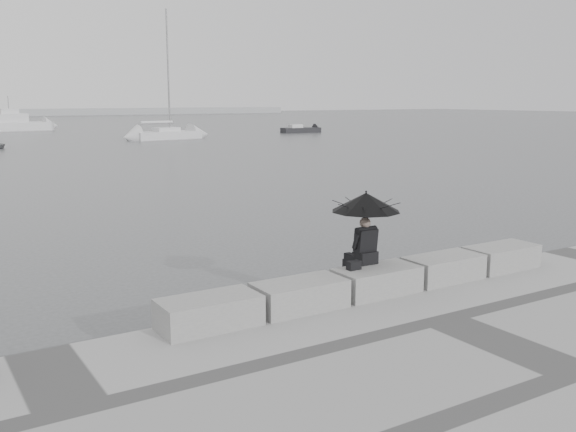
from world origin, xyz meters
TOP-DOWN VIEW (x-y plane):
  - ground at (0.00, 0.00)m, footprint 360.00×360.00m
  - stone_block_far_left at (-3.40, -0.45)m, footprint 1.60×0.80m
  - stone_block_left at (-1.70, -0.45)m, footprint 1.60×0.80m
  - stone_block_centre at (0.00, -0.45)m, footprint 1.60×0.80m
  - stone_block_right at (1.70, -0.45)m, footprint 1.60×0.80m
  - stone_block_far_right at (3.40, -0.45)m, footprint 1.60×0.80m
  - seated_person at (0.01, -0.07)m, footprint 1.30×1.30m
  - bag at (-0.45, -0.33)m, footprint 0.25×0.14m
  - sailboat_right at (16.50, 52.77)m, footprint 7.23×3.36m
  - motor_cruiser at (6.64, 79.46)m, footprint 8.62×3.20m
  - small_motorboat at (35.07, 56.38)m, footprint 4.93×2.04m

SIDE VIEW (x-z plane):
  - ground at x=0.00m, z-range 0.00..0.00m
  - small_motorboat at x=35.07m, z-range -0.23..0.87m
  - sailboat_right at x=16.50m, z-range -5.92..6.98m
  - stone_block_far_left at x=-3.40m, z-range 0.50..1.00m
  - stone_block_left at x=-1.70m, z-range 0.50..1.00m
  - stone_block_centre at x=0.00m, z-range 0.50..1.00m
  - stone_block_right at x=1.70m, z-range 0.50..1.00m
  - stone_block_far_right at x=3.40m, z-range 0.50..1.00m
  - motor_cruiser at x=6.64m, z-range -1.36..3.14m
  - bag at x=-0.45m, z-range 1.00..1.16m
  - seated_person at x=0.01m, z-range 1.34..2.73m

